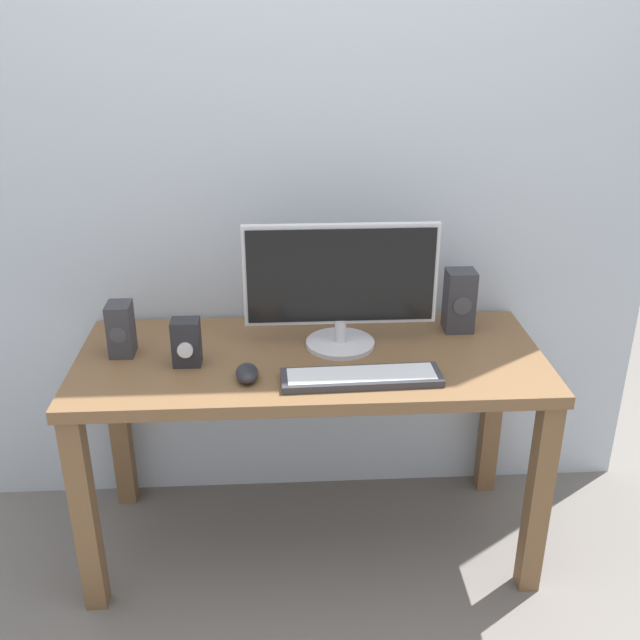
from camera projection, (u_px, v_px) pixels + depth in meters
name	position (u px, v px, depth m)	size (l,w,h in m)	color
ground_plane	(312.00, 538.00, 2.58)	(6.00, 6.00, 0.00)	slate
wall_back	(304.00, 86.00, 2.29)	(2.43, 0.04, 3.00)	#B2BCC6
desk	(311.00, 385.00, 2.33)	(1.46, 0.61, 0.72)	brown
monitor	(341.00, 284.00, 2.27)	(0.61, 0.22, 0.40)	silver
keyboard_primary	(361.00, 377.00, 2.12)	(0.47, 0.14, 0.02)	#333338
mouse	(247.00, 373.00, 2.13)	(0.07, 0.11, 0.04)	#232328
speaker_right	(459.00, 301.00, 2.42)	(0.10, 0.09, 0.21)	#333338
speaker_left	(121.00, 329.00, 2.26)	(0.07, 0.09, 0.17)	#333338
audio_controller	(186.00, 342.00, 2.20)	(0.09, 0.08, 0.15)	#232328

